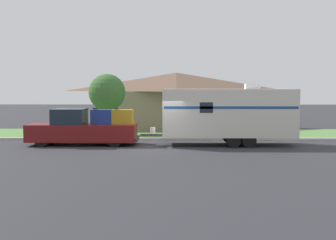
# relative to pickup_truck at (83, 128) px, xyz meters

# --- Properties ---
(ground_plane) EXTENTS (120.00, 120.00, 0.00)m
(ground_plane) POSITION_rel_pickup_truck_xyz_m (4.35, -1.36, -0.92)
(ground_plane) COLOR #2D2D33
(curb_strip) EXTENTS (80.00, 0.30, 0.14)m
(curb_strip) POSITION_rel_pickup_truck_xyz_m (4.35, 2.39, -0.85)
(curb_strip) COLOR beige
(curb_strip) RESTS_ON ground_plane
(lawn_strip) EXTENTS (80.00, 7.00, 0.03)m
(lawn_strip) POSITION_rel_pickup_truck_xyz_m (4.35, 6.04, -0.91)
(lawn_strip) COLOR #568442
(lawn_strip) RESTS_ON ground_plane
(house_across_street) EXTENTS (12.68, 6.96, 4.36)m
(house_across_street) POSITION_rel_pickup_truck_xyz_m (5.24, 11.37, 1.34)
(house_across_street) COLOR gray
(house_across_street) RESTS_ON ground_plane
(pickup_truck) EXTENTS (6.12, 2.08, 2.10)m
(pickup_truck) POSITION_rel_pickup_truck_xyz_m (0.00, 0.00, 0.00)
(pickup_truck) COLOR black
(pickup_truck) RESTS_ON ground_plane
(travel_trailer) EXTENTS (8.54, 2.46, 3.41)m
(travel_trailer) POSITION_rel_pickup_truck_xyz_m (8.11, -0.00, 0.89)
(travel_trailer) COLOR black
(travel_trailer) RESTS_ON ground_plane
(mailbox) EXTENTS (0.48, 0.20, 1.26)m
(mailbox) POSITION_rel_pickup_truck_xyz_m (8.55, 3.10, 0.05)
(mailbox) COLOR brown
(mailbox) RESTS_ON ground_plane
(tree_in_yard) EXTENTS (2.47, 2.47, 4.11)m
(tree_in_yard) POSITION_rel_pickup_truck_xyz_m (0.59, 5.30, 1.94)
(tree_in_yard) COLOR brown
(tree_in_yard) RESTS_ON ground_plane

